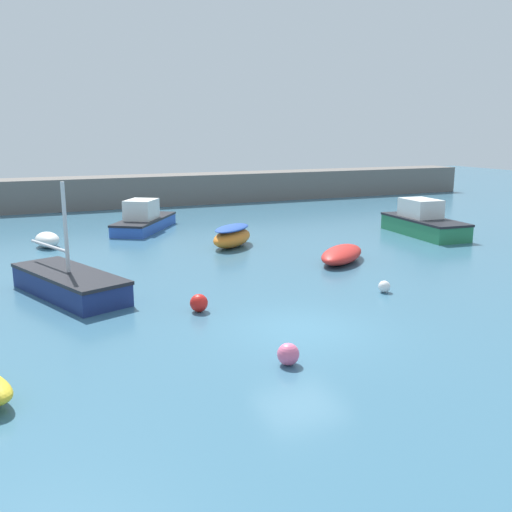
{
  "coord_description": "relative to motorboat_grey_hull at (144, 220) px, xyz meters",
  "views": [
    {
      "loc": [
        -7.46,
        -13.94,
        5.66
      ],
      "look_at": [
        1.47,
        6.69,
        0.7
      ],
      "focal_mm": 40.0,
      "sensor_mm": 36.0,
      "label": 1
    }
  ],
  "objects": [
    {
      "name": "motorboat_grey_hull",
      "position": [
        0.0,
        0.0,
        0.0
      ],
      "size": [
        4.79,
        5.87,
        1.82
      ],
      "rotation": [
        0.0,
        0.0,
        0.99
      ],
      "color": "#2D56B7",
      "rests_on": "ground_plane"
    },
    {
      "name": "mooring_buoy_white",
      "position": [
        5.03,
        -16.27,
        -0.41
      ],
      "size": [
        0.43,
        0.43,
        0.43
      ],
      "primitive_type": "sphere",
      "color": "white",
      "rests_on": "ground_plane"
    },
    {
      "name": "harbor_breakwater",
      "position": [
        0.49,
        11.28,
        0.52
      ],
      "size": [
        62.35,
        3.18,
        2.28
      ],
      "primitive_type": "cube",
      "color": "#66605B",
      "rests_on": "ground_plane"
    },
    {
      "name": "rowboat_white_midwater",
      "position": [
        6.19,
        -11.52,
        -0.28
      ],
      "size": [
        3.63,
        3.46,
        0.69
      ],
      "rotation": [
        0.0,
        0.0,
        0.73
      ],
      "color": "red",
      "rests_on": "ground_plane"
    },
    {
      "name": "mooring_buoy_pink",
      "position": [
        -1.01,
        -20.68,
        -0.35
      ],
      "size": [
        0.55,
        0.55,
        0.55
      ],
      "primitive_type": "sphere",
      "color": "#EA668C",
      "rests_on": "ground_plane"
    },
    {
      "name": "mooring_buoy_red",
      "position": [
        -1.73,
        -15.76,
        -0.34
      ],
      "size": [
        0.58,
        0.58,
        0.58
      ],
      "primitive_type": "sphere",
      "color": "red",
      "rests_on": "ground_plane"
    },
    {
      "name": "cabin_cruiser_white",
      "position": [
        13.87,
        -7.55,
        0.09
      ],
      "size": [
        2.52,
        5.75,
        1.96
      ],
      "rotation": [
        0.0,
        0.0,
        4.64
      ],
      "color": "#287A4C",
      "rests_on": "ground_plane"
    },
    {
      "name": "rowboat_with_red_cover",
      "position": [
        3.0,
        -6.42,
        -0.09
      ],
      "size": [
        3.23,
        3.21,
        1.05
      ],
      "rotation": [
        0.0,
        0.0,
        0.78
      ],
      "color": "orange",
      "rests_on": "ground_plane"
    },
    {
      "name": "fishing_dinghy_green",
      "position": [
        -5.46,
        -2.93,
        -0.25
      ],
      "size": [
        1.36,
        1.96,
        0.75
      ],
      "rotation": [
        0.0,
        0.0,
        4.86
      ],
      "color": "white",
      "rests_on": "ground_plane"
    },
    {
      "name": "sailboat_twin_hulled",
      "position": [
        -5.32,
        -12.22,
        -0.18
      ],
      "size": [
        3.68,
        5.69,
        3.98
      ],
      "rotation": [
        0.0,
        0.0,
        5.08
      ],
      "color": "navy",
      "rests_on": "ground_plane"
    },
    {
      "name": "ground_plane",
      "position": [
        0.49,
        -18.51,
        -0.72
      ],
      "size": [
        120.0,
        120.0,
        0.2
      ],
      "primitive_type": "cube",
      "color": "#38667F"
    }
  ]
}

